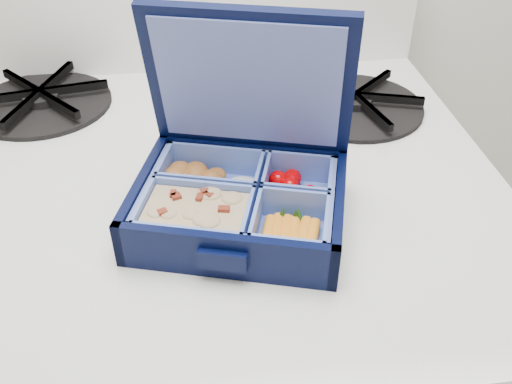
{
  "coord_description": "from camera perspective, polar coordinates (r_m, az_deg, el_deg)",
  "views": [
    {
      "loc": [
        0.16,
        1.12,
        1.33
      ],
      "look_at": [
        0.21,
        1.56,
        0.98
      ],
      "focal_mm": 40.0,
      "sensor_mm": 36.0,
      "label": 1
    }
  ],
  "objects": [
    {
      "name": "burner_grate",
      "position": [
        0.78,
        9.9,
        9.12
      ],
      "size": [
        0.23,
        0.23,
        0.03
      ],
      "primitive_type": "cylinder",
      "rotation": [
        0.0,
        0.0,
        -0.29
      ],
      "color": "black",
      "rests_on": "stove"
    },
    {
      "name": "fork",
      "position": [
        0.68,
        5.16,
        3.85
      ],
      "size": [
        0.12,
        0.14,
        0.01
      ],
      "primitive_type": null,
      "rotation": [
        0.0,
        0.0,
        -0.68
      ],
      "color": "#AAAAAA",
      "rests_on": "stove"
    },
    {
      "name": "burner_grate_rear",
      "position": [
        0.83,
        -20.7,
        8.73
      ],
      "size": [
        0.21,
        0.21,
        0.02
      ],
      "primitive_type": "cylinder",
      "rotation": [
        0.0,
        0.0,
        0.18
      ],
      "color": "black",
      "rests_on": "stove"
    },
    {
      "name": "bento_box",
      "position": [
        0.56,
        -1.67,
        -1.21
      ],
      "size": [
        0.24,
        0.21,
        0.05
      ],
      "primitive_type": null,
      "rotation": [
        0.0,
        0.0,
        -0.28
      ],
      "color": "black",
      "rests_on": "stove"
    }
  ]
}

